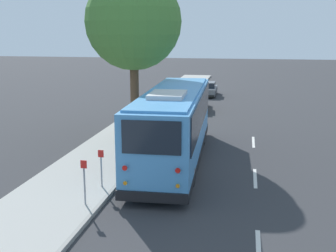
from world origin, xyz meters
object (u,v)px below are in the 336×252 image
parked_sedan_tan (195,102)px  sign_post_far (101,168)px  fire_hydrant (168,113)px  street_tree (134,15)px  parked_sedan_gray (207,89)px  shuttle_bus (174,122)px  sign_post_near (84,182)px

parked_sedan_tan → sign_post_far: (-17.92, 1.44, 0.30)m
sign_post_far → fire_hydrant: size_ratio=1.79×
fire_hydrant → street_tree: bearing=167.2°
parked_sedan_gray → parked_sedan_tan: bearing=177.7°
shuttle_bus → fire_hydrant: shuttle_bus is taller
shuttle_bus → parked_sedan_tan: size_ratio=2.41×
parked_sedan_gray → street_tree: (-16.71, 2.61, 6.25)m
parked_sedan_gray → sign_post_near: bearing=175.9°
sign_post_near → fire_hydrant: (14.95, -0.10, -0.41)m
shuttle_bus → sign_post_far: size_ratio=7.92×
street_tree → sign_post_far: 10.55m
sign_post_near → parked_sedan_tan: bearing=-4.2°
parked_sedan_tan → parked_sedan_gray: 7.44m
sign_post_near → shuttle_bus: bearing=-19.6°
shuttle_bus → fire_hydrant: bearing=10.3°
sign_post_near → sign_post_far: 1.71m
parked_sedan_tan → street_tree: 11.44m
shuttle_bus → parked_sedan_gray: shuttle_bus is taller
parked_sedan_tan → sign_post_near: bearing=171.4°
sign_post_near → fire_hydrant: sign_post_near is taller
sign_post_near → fire_hydrant: size_ratio=1.94×
parked_sedan_tan → fire_hydrant: 4.88m
shuttle_bus → parked_sedan_tan: shuttle_bus is taller
shuttle_bus → fire_hydrant: (9.07, 1.99, -1.35)m
street_tree → sign_post_near: (-10.37, -0.94, -5.90)m
fire_hydrant → shuttle_bus: bearing=-167.6°
parked_sedan_tan → street_tree: (-9.27, 2.38, 6.26)m
shuttle_bus → sign_post_far: (-4.16, 2.09, -1.01)m
shuttle_bus → fire_hydrant: 9.39m
street_tree → sign_post_far: bearing=-173.8°
street_tree → sign_post_near: street_tree is taller
parked_sedan_tan → sign_post_far: sign_post_far is taller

